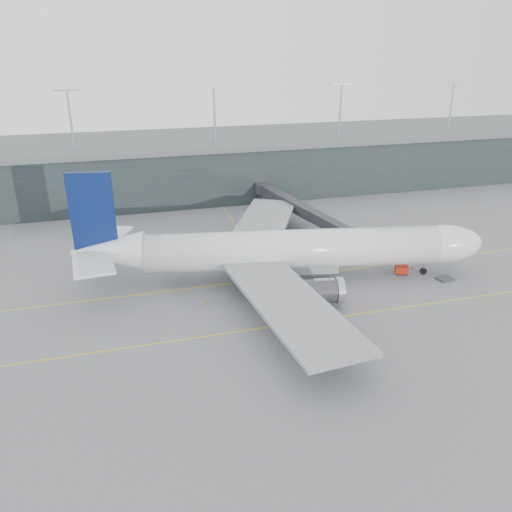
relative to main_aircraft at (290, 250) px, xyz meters
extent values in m
plane|color=slate|center=(-7.48, 5.24, -5.73)|extent=(320.00, 320.00, 0.00)
cube|color=gold|center=(-7.48, 1.24, -5.72)|extent=(160.00, 0.25, 0.02)
cube|color=gold|center=(-7.48, -14.76, -5.72)|extent=(160.00, 0.25, 0.02)
cube|color=gold|center=(-2.48, 25.24, -5.72)|extent=(0.25, 60.00, 0.02)
cube|color=#1E292A|center=(-7.48, 63.24, 1.27)|extent=(240.00, 35.00, 14.00)
cube|color=#545659|center=(-7.48, 63.24, 8.87)|extent=(240.00, 36.00, 1.20)
cylinder|color=#9E9EA3|center=(-37.48, 53.24, 16.27)|extent=(0.60, 0.60, 14.00)
cylinder|color=#9E9EA3|center=(-2.48, 53.24, 16.27)|extent=(0.60, 0.60, 14.00)
cylinder|color=#9E9EA3|center=(32.52, 53.24, 16.27)|extent=(0.60, 0.60, 14.00)
cylinder|color=#9E9EA3|center=(67.52, 53.24, 16.27)|extent=(0.60, 0.60, 14.00)
cylinder|color=silver|center=(0.51, -0.09, 0.18)|extent=(51.74, 15.81, 6.92)
ellipsoid|color=silver|center=(27.42, -4.88, 0.18)|extent=(15.51, 9.36, 6.92)
cone|color=silver|center=(-30.80, 5.48, 0.96)|extent=(13.25, 8.69, 6.64)
cube|color=gray|center=(-0.59, 0.10, -2.49)|extent=(18.55, 8.62, 2.23)
cube|color=black|center=(31.59, -5.63, 1.30)|extent=(3.00, 3.73, 0.89)
cube|color=gray|center=(-5.82, -16.53, -0.93)|extent=(13.32, 33.22, 0.61)
cylinder|color=#39393E|center=(0.85, -10.92, -2.83)|extent=(8.37, 5.21, 3.91)
cube|color=gray|center=(0.25, 17.52, -0.93)|extent=(23.25, 33.47, 0.61)
cylinder|color=#39393E|center=(4.56, 9.95, -2.83)|extent=(8.37, 5.21, 3.91)
cube|color=#09184B|center=(-32.44, 5.78, 7.99)|extent=(7.24, 1.82, 13.39)
cube|color=silver|center=(-32.97, -0.36, 1.52)|extent=(6.97, 10.53, 0.39)
cube|color=silver|center=(-30.82, 11.72, 1.52)|extent=(9.82, 11.70, 0.39)
cylinder|color=black|center=(24.67, -4.39, -5.12)|extent=(1.29, 0.65, 1.23)
cylinder|color=#9E9EA3|center=(24.67, -4.39, -4.28)|extent=(0.33, 0.33, 2.90)
cylinder|color=black|center=(-4.82, -4.58, -5.00)|extent=(1.53, 0.80, 1.45)
cylinder|color=black|center=(-2.95, 5.96, -5.00)|extent=(1.53, 0.80, 1.45)
cube|color=#2B2B30|center=(14.88, 6.34, -1.17)|extent=(3.46, 3.75, 2.56)
cube|color=#2B2B30|center=(13.53, 13.80, -1.17)|extent=(4.35, 12.08, 2.28)
cube|color=#2B2B30|center=(11.42, 25.48, -1.17)|extent=(4.58, 12.12, 2.37)
cube|color=#2B2B30|center=(9.32, 37.16, -1.17)|extent=(4.80, 12.16, 2.46)
cylinder|color=#9E9EA3|center=(13.42, 14.43, -4.00)|extent=(0.46, 0.46, 3.47)
cube|color=#39393E|center=(13.42, 14.43, -5.41)|extent=(2.04, 1.67, 0.64)
cylinder|color=#2B2B30|center=(14.88, 45.74, -1.17)|extent=(3.65, 3.65, 2.74)
cylinder|color=#2B2B30|center=(14.88, 45.74, -4.09)|extent=(1.64, 1.64, 3.29)
cube|color=#AE1F0C|center=(20.82, -3.22, -4.83)|extent=(2.70, 2.25, 1.37)
cylinder|color=black|center=(19.84, -3.39, -5.52)|extent=(0.45, 0.31, 0.42)
cylinder|color=black|center=(21.40, -4.03, -5.52)|extent=(0.45, 0.31, 0.42)
cylinder|color=black|center=(20.24, -2.41, -5.52)|extent=(0.45, 0.31, 0.42)
cylinder|color=black|center=(21.80, -3.06, -5.52)|extent=(0.45, 0.31, 0.42)
cube|color=#35363A|center=(27.23, -7.49, -5.56)|extent=(3.15, 2.69, 0.28)
cube|color=#39393E|center=(-13.05, 14.29, -5.57)|extent=(2.18, 1.78, 0.21)
cube|color=#B3B6BF|center=(-13.05, 14.29, -4.63)|extent=(1.75, 1.65, 1.57)
cube|color=#263A96|center=(-13.05, 14.29, -3.81)|extent=(1.81, 1.71, 0.08)
cube|color=#39393E|center=(-9.85, 17.48, -5.59)|extent=(2.28, 2.04, 0.19)
cube|color=#B8BBC5|center=(-9.85, 17.48, -4.73)|extent=(1.89, 1.83, 1.43)
cube|color=#263A96|center=(-9.85, 17.48, -3.99)|extent=(1.95, 1.89, 0.08)
cube|color=#39393E|center=(-6.42, 16.35, -5.57)|extent=(2.34, 1.97, 0.21)
cube|color=#A3A7AF|center=(-6.42, 16.35, -4.61)|extent=(1.90, 1.81, 1.60)
cube|color=#263A96|center=(-6.42, 16.35, -3.77)|extent=(1.96, 1.87, 0.09)
cone|color=#E35A0C|center=(24.11, -1.59, -5.38)|extent=(0.43, 0.43, 0.69)
cone|color=orange|center=(2.70, -15.35, -5.33)|extent=(0.50, 0.50, 0.80)
cone|color=orange|center=(0.22, 15.74, -5.37)|extent=(0.46, 0.46, 0.73)
cone|color=#CF630B|center=(-16.01, -5.13, -5.40)|extent=(0.41, 0.41, 0.65)
camera|label=1|loc=(-27.32, -76.55, 33.48)|focal=35.00mm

